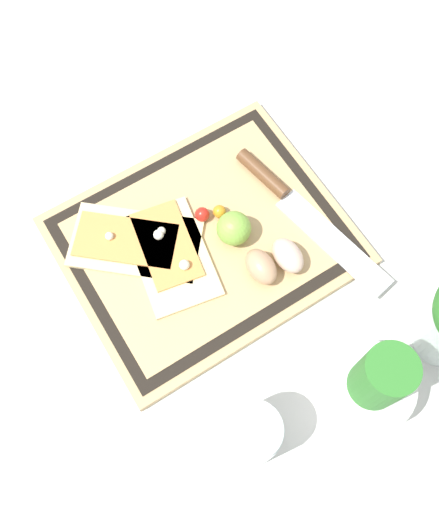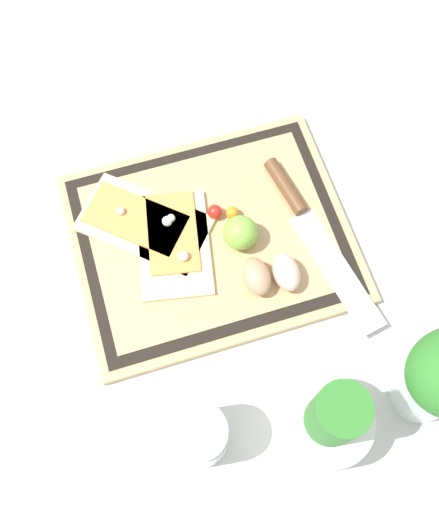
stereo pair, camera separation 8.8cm
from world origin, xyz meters
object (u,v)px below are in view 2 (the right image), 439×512
Objects in this scene: egg_brown at (257,276)px; lime at (241,233)px; pizza_slice_near at (142,222)px; herb_pot at (327,422)px; cherry_tomato_red at (215,212)px; egg_pink at (286,272)px; sauce_jar at (200,436)px; cherry_tomato_yellow at (232,213)px; knife at (303,214)px; pizza_slice_far at (173,240)px.

lime is at bearing -87.86° from egg_brown.
herb_pot is at bearing 113.39° from pizza_slice_near.
pizza_slice_near reaches higher than cherry_tomato_red.
egg_brown is 0.04m from egg_pink.
sauce_jar is (0.14, 0.19, 0.01)m from egg_brown.
lime reaches higher than pizza_slice_near.
herb_pot is (-0.16, 0.36, 0.04)m from pizza_slice_near.
egg_brown is 0.13m from cherry_tomato_red.
knife is at bearing 162.72° from cherry_tomato_yellow.
lime is at bearing -59.32° from egg_pink.
lime is at bearing 88.77° from cherry_tomato_yellow.
knife and cherry_tomato_red have the same top height.
lime is at bearing 5.49° from knife.
herb_pot is (-0.02, 0.22, 0.03)m from egg_brown.
herb_pot reaches higher than sauce_jar.
pizza_slice_far is 8.31× the size of cherry_tomato_red.
egg_brown is 0.11m from cherry_tomato_yellow.
cherry_tomato_red is (0.02, -0.05, -0.01)m from lime.
lime is (-0.10, 0.03, 0.02)m from pizza_slice_far.
pizza_slice_far is at bearing -69.63° from herb_pot.
herb_pot is at bearing 93.58° from cherry_tomato_yellow.
sauce_jar reaches higher than lime.
pizza_slice_far is 0.35m from herb_pot.
egg_brown and egg_pink have the same top height.
cherry_tomato_yellow is (-0.00, -0.04, -0.02)m from lime.
egg_pink is at bearing -135.03° from sauce_jar.
egg_pink is 1.13× the size of lime.
knife is at bearing -105.09° from herb_pot.
egg_pink is at bearing 56.10° from knife.
knife is 0.11m from cherry_tomato_yellow.
cherry_tomato_yellow is (0.10, -0.03, 0.00)m from knife.
pizza_slice_far is 3.18× the size of egg_brown.
sauce_jar is (0.24, 0.27, 0.02)m from knife.
egg_brown is 0.24m from sauce_jar.
sauce_jar is at bearing 53.41° from egg_brown.
pizza_slice_near is at bearing -13.98° from knife.
cherry_tomato_yellow is (-0.10, -0.01, 0.01)m from pizza_slice_far.
sauce_jar is at bearing 69.89° from cherry_tomato_red.
cherry_tomato_red is (0.13, -0.04, 0.00)m from knife.
knife is at bearing -174.51° from lime.
pizza_slice_far is at bearing 18.15° from cherry_tomato_red.
pizza_slice_far is at bearing -36.09° from egg_pink.
cherry_tomato_yellow is at bearing -86.42° from herb_pot.
pizza_slice_near is 0.06m from pizza_slice_far.
cherry_tomato_red is 0.12× the size of herb_pot.
sauce_jar is (0.04, 0.29, 0.02)m from pizza_slice_far.
pizza_slice_near is 0.70× the size of knife.
egg_brown is at bearing 134.56° from pizza_slice_near.
cherry_tomato_yellow is (-0.14, 0.03, 0.01)m from pizza_slice_near.
pizza_slice_near is at bearing -45.44° from egg_brown.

